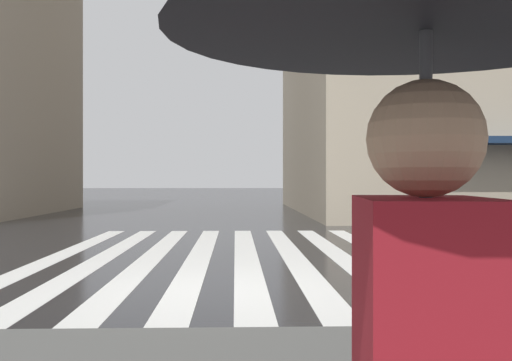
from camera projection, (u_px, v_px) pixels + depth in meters
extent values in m
plane|color=black|center=(222.00, 289.00, 9.23)|extent=(220.00, 220.00, 0.00)
cube|color=silver|center=(385.00, 255.00, 13.35)|extent=(13.00, 0.50, 0.01)
cube|color=silver|center=(339.00, 256.00, 13.31)|extent=(13.00, 0.50, 0.01)
cube|color=silver|center=(293.00, 256.00, 13.28)|extent=(13.00, 0.50, 0.01)
cube|color=silver|center=(246.00, 256.00, 13.25)|extent=(13.00, 0.50, 0.01)
cube|color=silver|center=(199.00, 256.00, 13.21)|extent=(13.00, 0.50, 0.01)
cube|color=silver|center=(153.00, 256.00, 13.18)|extent=(13.00, 0.50, 0.01)
cube|color=silver|center=(105.00, 256.00, 13.15)|extent=(13.00, 0.50, 0.01)
cube|color=silver|center=(58.00, 257.00, 13.11)|extent=(13.00, 0.50, 0.01)
cube|color=maroon|center=(426.00, 359.00, 1.15)|extent=(0.42, 0.28, 0.60)
sphere|color=tan|center=(426.00, 139.00, 1.15)|extent=(0.22, 0.22, 0.22)
cylinder|color=#4C4C51|center=(426.00, 249.00, 1.15)|extent=(0.02, 0.02, 0.81)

